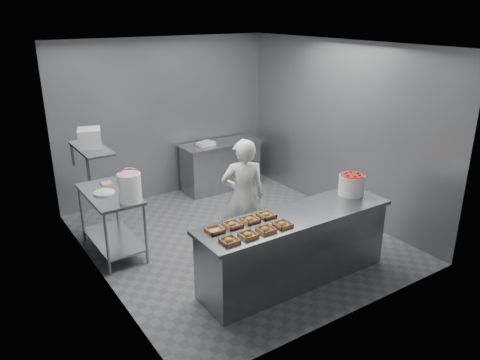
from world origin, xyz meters
The scene contains 24 objects.
floor centered at (0.00, 0.00, 0.00)m, with size 4.50×4.50×0.00m, color #4C4C51.
ceiling centered at (0.00, 0.00, 2.80)m, with size 4.50×4.50×0.00m, color white.
wall_back centered at (0.00, 2.25, 1.40)m, with size 4.00×0.04×2.80m, color slate.
wall_left centered at (-2.00, 0.00, 1.40)m, with size 0.04×4.50×2.80m, color slate.
wall_right centered at (2.00, 0.00, 1.40)m, with size 0.04×4.50×2.80m, color slate.
service_counter centered at (0.00, -1.35, 0.45)m, with size 2.60×0.70×0.90m.
prep_table centered at (-1.65, 0.60, 0.59)m, with size 0.60×1.20×0.90m.
back_counter centered at (0.90, 1.90, 0.45)m, with size 1.50×0.60×0.90m.
wall_shelf centered at (-1.82, 0.60, 1.55)m, with size 0.35×0.90×0.03m, color slate.
tray_0 centered at (-1.05, -1.51, 0.92)m, with size 0.19×0.18×0.06m.
tray_1 centered at (-0.81, -1.51, 0.92)m, with size 0.19×0.18×0.06m.
tray_2 centered at (-0.57, -1.51, 0.92)m, with size 0.19×0.18×0.06m.
tray_3 centered at (-0.33, -1.51, 0.92)m, with size 0.19×0.18×0.06m.
tray_4 centered at (-1.05, -1.19, 0.92)m, with size 0.19×0.18×0.04m.
tray_5 centered at (-0.81, -1.19, 0.92)m, with size 0.19×0.18×0.06m.
tray_6 centered at (-0.57, -1.19, 0.92)m, with size 0.19×0.18×0.06m.
tray_7 centered at (-0.33, -1.19, 0.92)m, with size 0.19×0.18×0.06m.
worker centered at (-0.11, -0.37, 0.82)m, with size 0.60×0.39×1.64m, color silver.
strawberry_tub centered at (1.03, -1.24, 1.05)m, with size 0.34×0.34×0.28m.
glaze_bucket centered at (-1.51, 0.16, 1.10)m, with size 0.31×0.29×0.45m.
bucket_lid centered at (-1.71, 0.61, 0.91)m, with size 0.28×0.28×0.02m, color white.
rag centered at (-1.57, 0.95, 0.91)m, with size 0.15×0.13×0.02m, color #CCB28C.
appliance centered at (-1.82, 0.62, 1.68)m, with size 0.28×0.32×0.24m, color gray.
paper_stack centered at (0.58, 1.90, 0.93)m, with size 0.30×0.22×0.06m, color silver.
Camera 1 is at (-3.41, -5.26, 3.25)m, focal length 35.00 mm.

